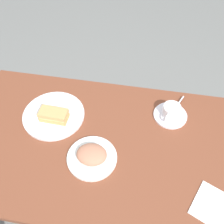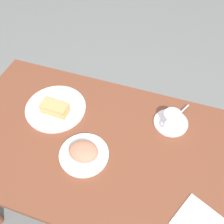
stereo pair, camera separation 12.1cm
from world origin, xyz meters
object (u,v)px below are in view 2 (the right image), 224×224
Objects in this scene: sandwich_plate at (56,108)px; coffee_cup at (172,118)px; sandwich_front at (55,108)px; napkin at (198,222)px; coffee_saucer at (171,123)px; spoon at (181,113)px; side_plate at (84,155)px; dining_table at (102,155)px.

coffee_cup is at bearing -170.25° from sandwich_plate.
sandwich_front is 0.76m from napkin.
napkin is at bearing 157.80° from sandwich_front.
coffee_saucer is at bearing -113.56° from coffee_cup.
side_plate is at bearing 45.72° from spoon.
coffee_cup is (0.00, 0.00, 0.04)m from coffee_saucer.
napkin reaches higher than dining_table.
sandwich_front is 1.38× the size of spoon.
coffee_saucer is 0.44m from napkin.
sandwich_front is 0.86× the size of napkin.
side_plate reaches higher than coffee_saucer.
napkin is at bearing 107.08° from spoon.
coffee_saucer is (-0.26, -0.21, 0.10)m from dining_table.
spoon is at bearing -115.49° from coffee_saucer.
spoon reaches higher than napkin.
dining_table is 8.46× the size of coffee_saucer.
dining_table is 0.36m from coffee_cup.
sandwich_plate is 0.55m from coffee_saucer.
coffee_cup reaches higher than side_plate.
spoon is at bearing -134.28° from side_plate.
coffee_cup is at bearing -141.98° from dining_table.
coffee_cup is (-0.54, -0.09, 0.03)m from sandwich_plate.
side_plate is at bearing 42.34° from coffee_cup.
dining_table is 0.35m from coffee_saucer.
coffee_cup is at bearing 64.55° from spoon.
coffee_cup reaches higher than sandwich_front.
sandwich_plate is 0.78m from napkin.
coffee_saucer is 1.05× the size of napkin.
side_plate is at bearing -13.75° from napkin.
coffee_cup reaches higher than napkin.
spoon reaches higher than side_plate.
coffee_saucer is at bearing -141.85° from dining_table.
sandwich_front is 0.54m from coffee_saucer.
sandwich_plate is at bearing -22.29° from dining_table.
sandwich_plate reaches higher than dining_table.
dining_table is at bearing 38.15° from coffee_saucer.
sandwich_plate is 2.23× the size of sandwich_front.
spoon is (-0.56, -0.19, -0.03)m from sandwich_front.
napkin is (-0.18, 0.40, -0.04)m from coffee_cup.
sandwich_plate is at bearing 9.90° from coffee_saucer.
side_plate reaches higher than napkin.
side_plate is (0.35, 0.35, -0.01)m from spoon.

